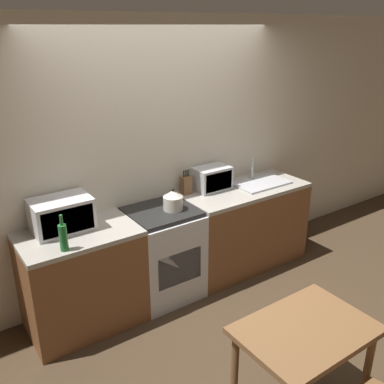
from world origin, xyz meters
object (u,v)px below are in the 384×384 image
Objects in this scene: stove_range at (163,253)px; dining_table at (305,343)px; microwave at (62,215)px; toaster_oven at (212,178)px; bottle at (63,237)px; kettle at (173,200)px.

stove_range is 1.06× the size of dining_table.
microwave is at bearing 114.77° from dining_table.
stove_range is 1.07m from microwave.
toaster_oven is at bearing 13.05° from stove_range.
bottle is 1.74m from toaster_oven.
bottle is 0.79× the size of toaster_oven.
dining_table is (-0.11, -1.71, -0.36)m from kettle.
microwave reaches higher than dining_table.
toaster_oven is (1.59, 0.04, -0.02)m from microwave.
bottle is (-0.11, -0.35, -0.02)m from microwave.
bottle is (-1.09, -0.18, 0.02)m from kettle.
dining_table is at bearing -110.47° from toaster_oven.
microwave is 2.12m from dining_table.
toaster_oven is 0.44× the size of dining_table.
toaster_oven is at bearing 69.53° from dining_table.
bottle is at bearing -170.49° from kettle.
stove_range is 4.17× the size of kettle.
microwave is 0.37m from bottle.
stove_range is at bearing 13.10° from bottle.
kettle is 0.99m from microwave.
toaster_oven reaches higher than stove_range.
dining_table is at bearing -57.39° from bottle.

